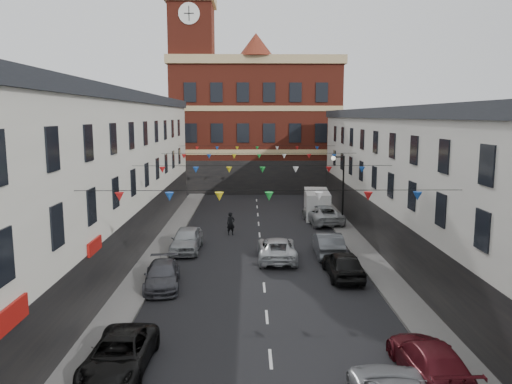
{
  "coord_description": "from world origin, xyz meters",
  "views": [
    {
      "loc": [
        -0.8,
        -25.77,
        9.16
      ],
      "look_at": [
        -0.34,
        7.39,
        4.08
      ],
      "focal_mm": 35.0,
      "sensor_mm": 36.0,
      "label": 1
    }
  ],
  "objects_px": {
    "car_left_d": "(162,275)",
    "car_left_e": "(187,239)",
    "street_lamp": "(340,182)",
    "moving_car": "(277,248)",
    "car_right_f": "(322,214)",
    "car_left_c": "(119,354)",
    "white_van": "(317,204)",
    "pedestrian": "(231,224)",
    "car_right_e": "(328,244)",
    "car_right_c": "(429,360)",
    "car_right_d": "(343,264)"
  },
  "relations": [
    {
      "from": "car_left_d",
      "to": "car_left_e",
      "type": "xyz_separation_m",
      "value": [
        0.43,
        7.26,
        0.15
      ]
    },
    {
      "from": "street_lamp",
      "to": "moving_car",
      "type": "distance_m",
      "value": 10.8
    },
    {
      "from": "car_right_f",
      "to": "moving_car",
      "type": "height_order",
      "value": "car_right_f"
    },
    {
      "from": "car_left_c",
      "to": "car_right_f",
      "type": "relative_size",
      "value": 0.81
    },
    {
      "from": "moving_car",
      "to": "car_left_d",
      "type": "bearing_deg",
      "value": 38.93
    },
    {
      "from": "car_left_e",
      "to": "car_right_f",
      "type": "bearing_deg",
      "value": 41.41
    },
    {
      "from": "car_left_e",
      "to": "white_van",
      "type": "relative_size",
      "value": 0.87
    },
    {
      "from": "pedestrian",
      "to": "car_right_e",
      "type": "bearing_deg",
      "value": -61.97
    },
    {
      "from": "car_right_e",
      "to": "car_right_c",
      "type": "bearing_deg",
      "value": 94.71
    },
    {
      "from": "car_left_e",
      "to": "car_right_d",
      "type": "bearing_deg",
      "value": -29.53
    },
    {
      "from": "pedestrian",
      "to": "street_lamp",
      "type": "bearing_deg",
      "value": -7.63
    },
    {
      "from": "car_left_e",
      "to": "car_left_c",
      "type": "bearing_deg",
      "value": -89.88
    },
    {
      "from": "car_right_d",
      "to": "car_left_e",
      "type": "bearing_deg",
      "value": -32.5
    },
    {
      "from": "car_right_d",
      "to": "white_van",
      "type": "distance_m",
      "value": 17.28
    },
    {
      "from": "moving_car",
      "to": "pedestrian",
      "type": "bearing_deg",
      "value": -63.94
    },
    {
      "from": "car_right_d",
      "to": "car_right_f",
      "type": "distance_m",
      "value": 14.66
    },
    {
      "from": "car_left_d",
      "to": "moving_car",
      "type": "relative_size",
      "value": 0.87
    },
    {
      "from": "car_left_c",
      "to": "car_right_e",
      "type": "height_order",
      "value": "car_right_e"
    },
    {
      "from": "car_right_d",
      "to": "moving_car",
      "type": "bearing_deg",
      "value": -47.29
    },
    {
      "from": "car_right_f",
      "to": "moving_car",
      "type": "xyz_separation_m",
      "value": [
        -4.53,
        -10.92,
        -0.07
      ]
    },
    {
      "from": "car_right_e",
      "to": "white_van",
      "type": "height_order",
      "value": "white_van"
    },
    {
      "from": "street_lamp",
      "to": "pedestrian",
      "type": "height_order",
      "value": "street_lamp"
    },
    {
      "from": "moving_car",
      "to": "car_right_d",
      "type": "bearing_deg",
      "value": 134.53
    },
    {
      "from": "car_right_d",
      "to": "car_right_e",
      "type": "distance_m",
      "value": 4.53
    },
    {
      "from": "car_left_c",
      "to": "car_right_f",
      "type": "height_order",
      "value": "car_right_f"
    },
    {
      "from": "car_right_f",
      "to": "pedestrian",
      "type": "height_order",
      "value": "pedestrian"
    },
    {
      "from": "moving_car",
      "to": "car_right_e",
      "type": "bearing_deg",
      "value": -165.94
    },
    {
      "from": "car_left_e",
      "to": "car_right_e",
      "type": "height_order",
      "value": "car_left_e"
    },
    {
      "from": "car_right_e",
      "to": "moving_car",
      "type": "relative_size",
      "value": 0.92
    },
    {
      "from": "car_right_e",
      "to": "white_van",
      "type": "relative_size",
      "value": 0.88
    },
    {
      "from": "car_right_c",
      "to": "moving_car",
      "type": "bearing_deg",
      "value": -74.38
    },
    {
      "from": "car_left_c",
      "to": "pedestrian",
      "type": "distance_m",
      "value": 21.08
    },
    {
      "from": "car_left_c",
      "to": "car_right_c",
      "type": "height_order",
      "value": "car_right_c"
    },
    {
      "from": "car_left_e",
      "to": "moving_car",
      "type": "relative_size",
      "value": 0.91
    },
    {
      "from": "car_right_e",
      "to": "car_left_c",
      "type": "bearing_deg",
      "value": 57.17
    },
    {
      "from": "street_lamp",
      "to": "car_right_f",
      "type": "xyz_separation_m",
      "value": [
        -1.05,
        2.23,
        -3.11
      ]
    },
    {
      "from": "car_left_d",
      "to": "moving_car",
      "type": "xyz_separation_m",
      "value": [
        6.47,
        5.14,
        0.07
      ]
    },
    {
      "from": "street_lamp",
      "to": "car_right_e",
      "type": "height_order",
      "value": "street_lamp"
    },
    {
      "from": "car_right_e",
      "to": "car_left_d",
      "type": "bearing_deg",
      "value": 31.76
    },
    {
      "from": "white_van",
      "to": "moving_car",
      "type": "bearing_deg",
      "value": -104.04
    },
    {
      "from": "car_left_e",
      "to": "car_right_d",
      "type": "xyz_separation_m",
      "value": [
        9.63,
        -5.82,
        -0.02
      ]
    },
    {
      "from": "street_lamp",
      "to": "car_left_c",
      "type": "xyz_separation_m",
      "value": [
        -12.05,
        -22.81,
        -3.26
      ]
    },
    {
      "from": "car_left_c",
      "to": "street_lamp",
      "type": "bearing_deg",
      "value": 63.56
    },
    {
      "from": "car_left_c",
      "to": "car_right_e",
      "type": "xyz_separation_m",
      "value": [
        9.89,
        14.95,
        0.14
      ]
    },
    {
      "from": "car_left_d",
      "to": "pedestrian",
      "type": "distance_m",
      "value": 12.28
    },
    {
      "from": "car_right_f",
      "to": "white_van",
      "type": "xyz_separation_m",
      "value": [
        -0.14,
        2.63,
        0.41
      ]
    },
    {
      "from": "car_right_c",
      "to": "pedestrian",
      "type": "height_order",
      "value": "pedestrian"
    },
    {
      "from": "car_left_d",
      "to": "car_right_c",
      "type": "relative_size",
      "value": 0.94
    },
    {
      "from": "car_right_d",
      "to": "street_lamp",
      "type": "bearing_deg",
      "value": -100.47
    },
    {
      "from": "car_right_d",
      "to": "pedestrian",
      "type": "relative_size",
      "value": 2.58
    }
  ]
}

